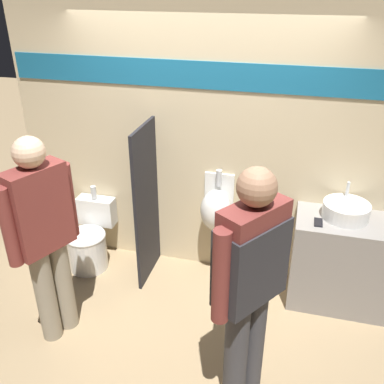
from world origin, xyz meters
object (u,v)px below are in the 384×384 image
(sink_basin, at_px, (346,210))
(toilet, at_px, (89,241))
(person_with_lanyard, at_px, (44,234))
(cell_phone, at_px, (318,222))
(urinal_near_counter, at_px, (216,210))
(person_in_vest, at_px, (250,277))

(sink_basin, height_order, toilet, sink_basin)
(person_with_lanyard, bearing_deg, toilet, 33.82)
(cell_phone, bearing_deg, person_with_lanyard, -156.49)
(urinal_near_counter, relative_size, person_in_vest, 0.62)
(urinal_near_counter, distance_m, toilet, 1.40)
(sink_basin, relative_size, toilet, 0.49)
(person_with_lanyard, bearing_deg, person_in_vest, -74.28)
(person_in_vest, bearing_deg, person_with_lanyard, 116.55)
(sink_basin, height_order, person_with_lanyard, person_with_lanyard)
(cell_phone, xyz_separation_m, toilet, (-2.25, 0.05, -0.60))
(toilet, distance_m, person_in_vest, 2.28)
(cell_phone, height_order, toilet, cell_phone)
(toilet, bearing_deg, person_in_vest, -32.79)
(toilet, bearing_deg, sink_basin, 2.51)
(person_in_vest, relative_size, person_with_lanyard, 1.02)
(sink_basin, xyz_separation_m, person_with_lanyard, (-2.29, -1.06, 0.04))
(sink_basin, distance_m, toilet, 2.56)
(urinal_near_counter, bearing_deg, cell_phone, -13.67)
(cell_phone, relative_size, urinal_near_counter, 0.12)
(sink_basin, height_order, person_in_vest, person_in_vest)
(sink_basin, distance_m, person_with_lanyard, 2.52)
(urinal_near_counter, relative_size, person_with_lanyard, 0.63)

